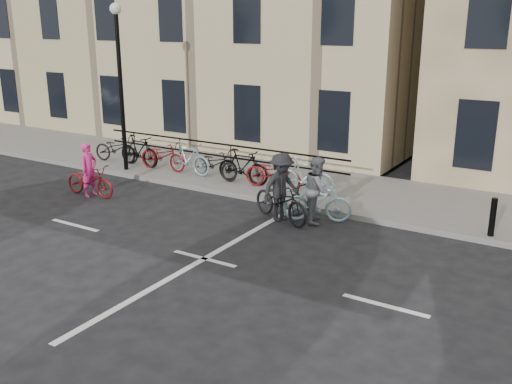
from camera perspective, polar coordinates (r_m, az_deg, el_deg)
The scene contains 9 objects.
ground at distance 12.29m, azimuth -5.18°, elevation -6.68°, with size 120.00×120.00×0.00m, color black.
sidewalk at distance 19.11m, azimuth -4.08°, elevation 2.10°, with size 46.00×4.00×0.15m, color slate.
building_west at distance 27.11m, azimuth -4.30°, elevation 17.20°, with size 20.00×10.00×10.00m, color #C9AF88.
lamp_post at distance 18.95m, azimuth -13.50°, elevation 12.05°, with size 0.36×0.36×5.28m.
bollard_east at distance 14.03m, azimuth 22.59°, elevation -2.33°, with size 0.14×0.14×0.90m, color black.
parked_bikes at distance 18.14m, azimuth -5.54°, elevation 3.14°, with size 9.35×1.23×1.05m.
cyclist_pink at distance 17.14m, azimuth -16.28°, elevation 1.37°, with size 1.77×0.67×1.56m.
cyclist_grey at distance 14.33m, azimuth 6.17°, elevation -0.39°, with size 1.79×1.15×1.68m.
cyclist_dark at distance 14.35m, azimuth 2.53°, elevation -0.24°, with size 2.08×1.35×1.75m.
Camera 1 is at (6.84, -8.99, 4.84)m, focal length 40.00 mm.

